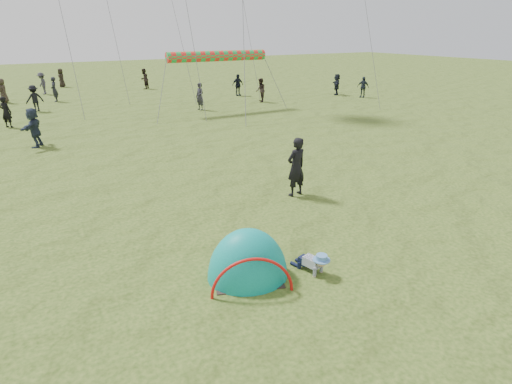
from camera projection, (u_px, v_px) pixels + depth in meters
ground at (329, 294)px, 7.95m from camera, size 140.00×140.00×0.00m
crawling_toddler at (314, 262)px, 8.57m from camera, size 0.64×0.78×0.52m
popup_tent at (248, 276)px, 8.52m from camera, size 2.09×1.91×2.21m
standing_adult at (296, 167)px, 12.38m from camera, size 0.74×0.54×1.88m
crowd_person_0 at (200, 97)px, 25.99m from camera, size 0.60×0.73×1.74m
crowd_person_1 at (144, 79)px, 35.36m from camera, size 1.07×1.07×1.75m
crowd_person_2 at (238, 85)px, 31.74m from camera, size 1.00×0.46×1.68m
crowd_person_3 at (42, 83)px, 32.41m from camera, size 0.89×1.23×1.73m
crowd_person_4 at (3, 91)px, 28.59m from camera, size 0.71×0.93×1.71m
crowd_person_5 at (337, 84)px, 32.15m from camera, size 1.22×1.55×1.65m
crowd_person_6 at (6, 112)px, 21.30m from camera, size 0.71×0.69×1.64m
crowd_person_7 at (261, 90)px, 28.88m from camera, size 0.94×1.02×1.69m
crowd_person_8 at (363, 87)px, 30.93m from camera, size 0.75×1.00×1.58m
crowd_person_9 at (34, 98)px, 25.56m from camera, size 1.19×0.88×1.65m
crowd_person_10 at (61, 78)px, 36.60m from camera, size 0.67×0.89×1.65m
crowd_person_11 at (34, 128)px, 17.70m from camera, size 1.14×1.68×1.74m
crowd_person_12 at (54, 89)px, 29.03m from camera, size 0.51×0.69×1.76m
rainbow_tube_kite at (218, 56)px, 24.91m from camera, size 6.58×0.64×0.64m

